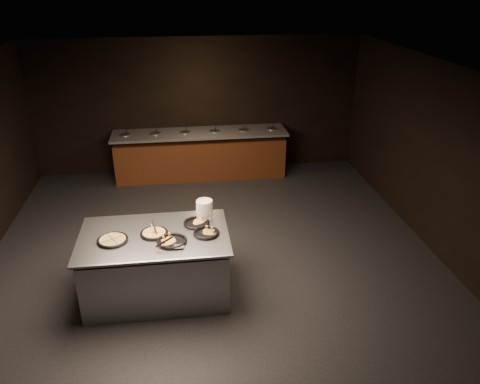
{
  "coord_description": "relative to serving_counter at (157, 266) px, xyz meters",
  "views": [
    {
      "loc": [
        -0.43,
        -5.97,
        4.06
      ],
      "look_at": [
        0.42,
        0.3,
        1.09
      ],
      "focal_mm": 35.0,
      "sensor_mm": 36.0,
      "label": 1
    }
  ],
  "objects": [
    {
      "name": "pan_cheese_slices_a",
      "position": [
        0.57,
        0.22,
        0.51
      ],
      "size": [
        0.36,
        0.36,
        0.04
      ],
      "rotation": [
        0.0,
        0.0,
        0.55
      ],
      "color": "black",
      "rests_on": "serving_counter"
    },
    {
      "name": "pan_cheese_slices_b",
      "position": [
        0.24,
        -0.22,
        0.51
      ],
      "size": [
        0.39,
        0.39,
        0.04
      ],
      "rotation": [
        0.0,
        0.0,
        1.88
      ],
      "color": "black",
      "rests_on": "serving_counter"
    },
    {
      "name": "server_right",
      "position": [
        0.2,
        -0.38,
        0.58
      ],
      "size": [
        0.36,
        0.11,
        0.17
      ],
      "rotation": [
        0.0,
        0.0,
        0.08
      ],
      "color": "#B8BBC0",
      "rests_on": "serving_counter"
    },
    {
      "name": "plate_stack",
      "position": [
        0.7,
        0.37,
        0.63
      ],
      "size": [
        0.23,
        0.23,
        0.27
      ],
      "primitive_type": "cylinder",
      "color": "silver",
      "rests_on": "serving_counter"
    },
    {
      "name": "pan_veggie_slices",
      "position": [
        0.69,
        -0.07,
        0.51
      ],
      "size": [
        0.35,
        0.35,
        0.04
      ],
      "rotation": [
        0.0,
        0.0,
        -0.21
      ],
      "color": "black",
      "rests_on": "serving_counter"
    },
    {
      "name": "room",
      "position": [
        0.84,
        0.54,
        1.0
      ],
      "size": [
        7.02,
        8.02,
        2.92
      ],
      "color": "black",
      "rests_on": "ground"
    },
    {
      "name": "pan_veggie_whole",
      "position": [
        -0.52,
        -0.09,
        0.51
      ],
      "size": [
        0.4,
        0.4,
        0.04
      ],
      "rotation": [
        0.0,
        0.0,
        0.51
      ],
      "color": "black",
      "rests_on": "serving_counter"
    },
    {
      "name": "salad_bar",
      "position": [
        0.84,
        4.1,
        -0.01
      ],
      "size": [
        3.7,
        0.83,
        1.18
      ],
      "color": "#562614",
      "rests_on": "ground"
    },
    {
      "name": "serving_counter",
      "position": [
        0.0,
        0.0,
        0.0
      ],
      "size": [
        1.96,
        1.25,
        0.94
      ],
      "rotation": [
        0.0,
        0.0,
        -0.0
      ],
      "color": "#B8BBC0",
      "rests_on": "ground"
    },
    {
      "name": "server_left",
      "position": [
        -0.0,
        0.08,
        0.57
      ],
      "size": [
        0.17,
        0.31,
        0.16
      ],
      "rotation": [
        0.0,
        0.0,
        2.0
      ],
      "color": "#B8BBC0",
      "rests_on": "serving_counter"
    },
    {
      "name": "pan_cheese_whole",
      "position": [
        0.0,
        0.01,
        0.51
      ],
      "size": [
        0.37,
        0.37,
        0.04
      ],
      "rotation": [
        0.0,
        0.0,
        -0.13
      ],
      "color": "black",
      "rests_on": "serving_counter"
    }
  ]
}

